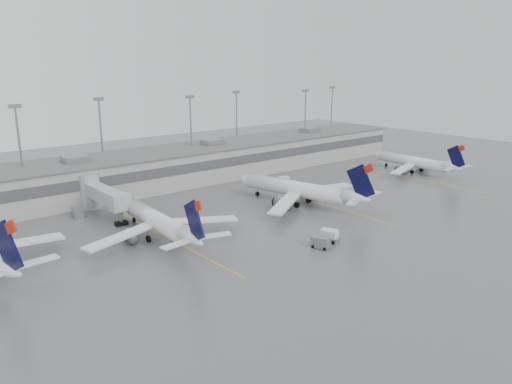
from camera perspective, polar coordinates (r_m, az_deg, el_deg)
ground at (r=77.88m, az=10.80°, el=-7.19°), size 260.00×260.00×0.00m
terminal at (r=120.23m, az=-10.83°, el=2.72°), size 152.00×17.00×9.45m
light_masts at (r=123.92m, az=-12.31°, el=6.69°), size 142.40×8.00×20.60m
jet_bridge_right at (r=100.98m, az=-17.58°, el=-0.20°), size 4.00×17.20×7.00m
stand_markings at (r=93.89m, az=-0.52°, el=-3.06°), size 105.25×40.00×0.01m
jet_mid_left at (r=84.28m, az=-11.12°, el=-3.26°), size 27.23×30.59×9.89m
jet_mid_right at (r=102.31m, az=5.15°, el=0.30°), size 28.49×32.27×10.57m
jet_far_right at (r=138.50m, az=17.80°, el=3.30°), size 25.24×28.37×9.17m
baggage_tug at (r=82.96m, az=8.34°, el=-5.10°), size 2.86×3.61×2.04m
baggage_cart at (r=79.92m, az=7.43°, el=-5.73°), size 2.42×3.20×1.83m
gse_uld_b at (r=101.94m, az=-15.14°, el=-1.65°), size 2.81×2.42×1.67m
gse_uld_c at (r=119.77m, az=3.14°, el=1.32°), size 2.91×2.26×1.83m
gse_loader at (r=100.68m, az=-19.70°, el=-2.19°), size 2.24×3.10×1.77m
cone_b at (r=91.25m, az=-13.45°, el=-3.78°), size 0.45×0.45×0.71m
cone_c at (r=115.19m, az=3.83°, el=0.48°), size 0.46×0.46×0.72m
cone_d at (r=138.49m, az=16.38°, el=2.35°), size 0.45×0.45×0.71m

